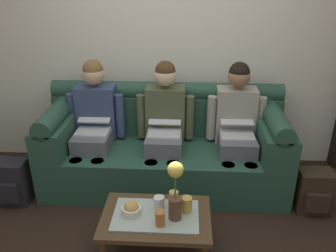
{
  "coord_description": "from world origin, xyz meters",
  "views": [
    {
      "loc": [
        0.21,
        -1.95,
        2.02
      ],
      "look_at": [
        0.04,
        0.92,
        0.72
      ],
      "focal_mm": 37.83,
      "sensor_mm": 36.0,
      "label": 1
    }
  ],
  "objects": [
    {
      "name": "person_middle",
      "position": [
        0.0,
        1.17,
        0.66
      ],
      "size": [
        0.56,
        0.67,
        1.22
      ],
      "color": "#595B66",
      "rests_on": "ground_plane"
    },
    {
      "name": "back_wall_patterned",
      "position": [
        0.0,
        1.7,
        1.45
      ],
      "size": [
        6.0,
        0.12,
        2.9
      ],
      "primitive_type": "cube",
      "color": "silver",
      "rests_on": "ground_plane"
    },
    {
      "name": "coffee_table",
      "position": [
        0.0,
        0.14,
        0.3
      ],
      "size": [
        0.8,
        0.54,
        0.36
      ],
      "color": "#47331E",
      "rests_on": "ground_plane"
    },
    {
      "name": "person_left",
      "position": [
        -0.69,
        1.17,
        0.66
      ],
      "size": [
        0.56,
        0.67,
        1.22
      ],
      "color": "#595B66",
      "rests_on": "ground_plane"
    },
    {
      "name": "cup_far_center",
      "position": [
        0.04,
        0.02,
        0.42
      ],
      "size": [
        0.07,
        0.07,
        0.11
      ],
      "primitive_type": "cylinder",
      "color": "#B26633",
      "rests_on": "coffee_table"
    },
    {
      "name": "backpack_left",
      "position": [
        -1.37,
        0.71,
        0.21
      ],
      "size": [
        0.29,
        0.25,
        0.42
      ],
      "color": "black",
      "rests_on": "ground_plane"
    },
    {
      "name": "couch",
      "position": [
        -0.0,
        1.17,
        0.37
      ],
      "size": [
        2.31,
        0.88,
        0.96
      ],
      "color": "#234738",
      "rests_on": "ground_plane"
    },
    {
      "name": "snack_bowl",
      "position": [
        -0.18,
        0.13,
        0.4
      ],
      "size": [
        0.14,
        0.14,
        0.12
      ],
      "color": "silver",
      "rests_on": "coffee_table"
    },
    {
      "name": "flower_vase",
      "position": [
        0.14,
        0.11,
        0.59
      ],
      "size": [
        0.11,
        0.11,
        0.46
      ],
      "color": "brown",
      "rests_on": "coffee_table"
    },
    {
      "name": "backpack_right",
      "position": [
        1.35,
        0.73,
        0.2
      ],
      "size": [
        0.29,
        0.25,
        0.4
      ],
      "color": "#2D2319",
      "rests_on": "ground_plane"
    },
    {
      "name": "cup_far_left",
      "position": [
        0.22,
        0.19,
        0.42
      ],
      "size": [
        0.08,
        0.08,
        0.12
      ],
      "primitive_type": "cylinder",
      "color": "gold",
      "rests_on": "coffee_table"
    },
    {
      "name": "person_right",
      "position": [
        0.69,
        1.17,
        0.66
      ],
      "size": [
        0.56,
        0.67,
        1.22
      ],
      "color": "#595B66",
      "rests_on": "ground_plane"
    },
    {
      "name": "cup_near_left",
      "position": [
        0.13,
        0.25,
        0.42
      ],
      "size": [
        0.07,
        0.07,
        0.12
      ],
      "primitive_type": "cylinder",
      "color": "gold",
      "rests_on": "coffee_table"
    },
    {
      "name": "cup_near_right",
      "position": [
        0.02,
        0.21,
        0.41
      ],
      "size": [
        0.08,
        0.08,
        0.1
      ],
      "primitive_type": "cylinder",
      "color": "silver",
      "rests_on": "coffee_table"
    }
  ]
}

